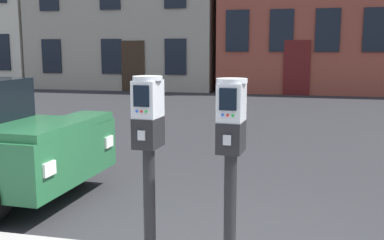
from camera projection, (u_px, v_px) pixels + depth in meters
parking_meter_near_kerb at (148, 139)px, 3.31m from camera, size 0.23×0.26×1.48m
parking_meter_twin_adjacent at (231, 143)px, 3.18m from camera, size 0.23×0.26×1.47m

